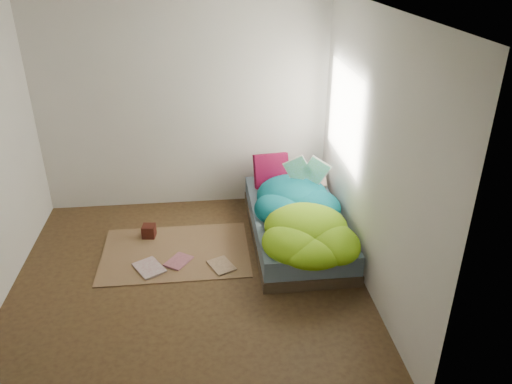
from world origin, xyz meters
The scene contains 12 objects.
ground centered at (0.00, 0.00, 0.00)m, with size 3.50×3.50×0.00m, color #3E2817.
room_walls centered at (0.01, 0.01, 1.63)m, with size 3.54×3.54×2.62m.
bed centered at (1.22, 0.72, 0.17)m, with size 1.00×2.00×0.34m.
duvet centered at (1.22, 0.50, 0.51)m, with size 0.96×1.84×0.34m, color #074F70, non-canonical shape.
rug centered at (-0.15, 0.55, 0.01)m, with size 1.60×1.10×0.01m, color brown.
pillow_floral centered at (1.39, 1.38, 0.41)m, with size 0.63×0.39×0.14m, color white.
pillow_magenta centered at (1.02, 1.41, 0.55)m, with size 0.42×0.13×0.42m, color #4E0520.
open_book centered at (1.38, 1.01, 0.81)m, with size 0.43×0.09×0.26m, color green, non-canonical shape.
wooden_box centered at (-0.46, 0.90, 0.08)m, with size 0.14×0.14×0.14m, color #3D190E.
floor_book_a centered at (-0.52, 0.19, 0.02)m, with size 0.24×0.33×0.03m, color beige.
floor_book_b centered at (-0.20, 0.40, 0.03)m, with size 0.21×0.28×0.03m, color #C47186.
floor_book_c centered at (0.24, 0.17, 0.02)m, with size 0.22×0.30×0.02m, color tan.
Camera 1 is at (0.23, -4.12, 3.07)m, focal length 35.00 mm.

